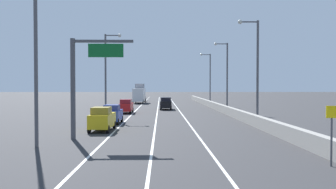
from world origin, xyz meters
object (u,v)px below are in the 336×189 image
at_px(car_blue_0, 112,114).
at_px(car_yellow_3, 102,119).
at_px(lamp_post_right_second, 255,65).
at_px(lamp_post_right_fourth, 209,76).
at_px(lamp_post_right_third, 226,72).
at_px(car_red_2, 126,106).
at_px(car_black_1, 166,103).
at_px(lamp_post_left_near, 40,53).
at_px(car_gray_4, 142,97).
at_px(speed_advisory_sign, 332,131).
at_px(box_truck, 139,94).
at_px(overhead_sign_gantry, 83,76).
at_px(lamp_post_left_mid, 107,69).

xyz_separation_m(car_blue_0, car_yellow_3, (-0.06, -6.04, 0.06)).
relative_size(lamp_post_right_second, lamp_post_right_fourth, 1.00).
xyz_separation_m(lamp_post_right_third, lamp_post_right_fourth, (-0.02, 18.30, 0.00)).
bearing_deg(car_red_2, car_black_1, 51.47).
bearing_deg(lamp_post_left_near, car_blue_0, 79.42).
relative_size(lamp_post_right_second, car_gray_4, 2.31).
relative_size(lamp_post_right_third, lamp_post_right_fourth, 1.00).
xyz_separation_m(speed_advisory_sign, car_yellow_3, (-13.59, 13.88, -0.71)).
xyz_separation_m(lamp_post_left_near, box_truck, (2.78, 57.80, -4.01)).
distance_m(car_black_1, car_yellow_3, 28.14).
xyz_separation_m(lamp_post_right_third, box_truck, (-14.92, 27.20, -4.01)).
relative_size(lamp_post_left_near, car_yellow_3, 2.47).
bearing_deg(lamp_post_left_near, lamp_post_right_third, 59.94).
relative_size(car_black_1, car_yellow_3, 1.06).
bearing_deg(lamp_post_right_fourth, box_truck, 149.16).
relative_size(overhead_sign_gantry, lamp_post_left_near, 0.71).
height_order(overhead_sign_gantry, car_blue_0, overhead_sign_gantry).
xyz_separation_m(lamp_post_left_near, car_blue_0, (2.66, 14.24, -5.08)).
relative_size(speed_advisory_sign, car_red_2, 0.69).
xyz_separation_m(lamp_post_right_third, car_black_1, (-9.06, 5.09, -5.04)).
xyz_separation_m(car_blue_0, car_black_1, (5.99, 21.44, 0.04)).
bearing_deg(car_blue_0, lamp_post_right_fourth, 66.56).
relative_size(lamp_post_right_fourth, lamp_post_left_mid, 1.00).
height_order(speed_advisory_sign, lamp_post_left_near, lamp_post_left_near).
xyz_separation_m(lamp_post_right_second, lamp_post_right_fourth, (0.40, 36.60, 0.00)).
height_order(speed_advisory_sign, lamp_post_right_third, lamp_post_right_third).
distance_m(car_red_2, car_gray_4, 41.88).
xyz_separation_m(car_yellow_3, box_truck, (0.18, 49.60, 1.01)).
distance_m(car_blue_0, car_gray_4, 55.87).
xyz_separation_m(overhead_sign_gantry, lamp_post_right_fourth, (15.70, 45.45, 1.34)).
relative_size(lamp_post_right_third, car_gray_4, 2.31).
bearing_deg(car_red_2, box_truck, 89.87).
bearing_deg(lamp_post_right_second, car_gray_4, 104.07).
relative_size(car_black_1, car_red_2, 1.04).
bearing_deg(lamp_post_left_near, car_black_1, 76.37).
bearing_deg(speed_advisory_sign, car_yellow_3, 134.40).
bearing_deg(car_red_2, lamp_post_right_third, 8.97).
relative_size(lamp_post_left_near, lamp_post_left_mid, 1.00).
xyz_separation_m(lamp_post_right_fourth, box_truck, (-14.90, 8.90, -4.01)).
xyz_separation_m(lamp_post_right_fourth, car_yellow_3, (-15.08, -40.70, -5.01)).
xyz_separation_m(car_red_2, car_yellow_3, (-0.11, -20.03, 0.04)).
height_order(car_black_1, car_yellow_3, car_yellow_3).
relative_size(lamp_post_right_second, car_red_2, 2.44).
relative_size(lamp_post_right_second, car_blue_0, 2.62).
bearing_deg(lamp_post_left_mid, car_yellow_3, -83.28).
height_order(car_blue_0, car_gray_4, car_blue_0).
bearing_deg(car_blue_0, box_truck, 89.84).
relative_size(overhead_sign_gantry, car_black_1, 1.65).
height_order(lamp_post_right_second, car_red_2, lamp_post_right_second).
relative_size(overhead_sign_gantry, car_gray_4, 1.63).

